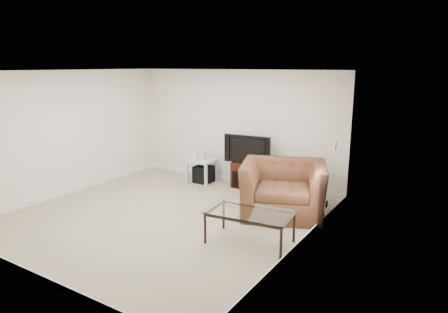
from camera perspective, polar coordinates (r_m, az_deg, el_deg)
The scene contains 18 objects.
floor at distance 7.18m, azimuth -8.59°, elevation -8.37°, with size 5.00×5.00×0.00m, color tan.
ceiling at distance 6.70m, azimuth -9.32°, elevation 11.99°, with size 5.00×5.00×0.00m, color white.
wall_back at distance 8.84m, azimuth 1.74°, elevation 4.20°, with size 5.00×0.02×2.50m, color silver.
wall_left at distance 8.66m, azimuth -21.58°, elevation 3.11°, with size 0.02×5.00×2.50m, color silver.
wall_right at distance 5.55m, azimuth 10.98°, elevation -1.28°, with size 0.02×5.00×2.50m, color silver.
plate_back at distance 9.60m, azimuth -5.55°, elevation 4.85°, with size 0.12×0.02×0.12m, color white.
plate_right_switch at distance 7.04m, azimuth 15.64°, elevation 1.47°, with size 0.02×0.09×0.13m, color white.
plate_right_outlet at distance 7.01m, azimuth 14.45°, elevation -6.57°, with size 0.02×0.08×0.12m, color white.
tv_stand at distance 8.63m, azimuth 3.62°, elevation -2.62°, with size 0.68×0.47×0.56m, color black, non-canonical shape.
dvd_player at distance 8.55m, azimuth 3.52°, elevation -1.46°, with size 0.39×0.27×0.05m, color black.
television at distance 8.47m, azimuth 3.59°, elevation 1.14°, with size 0.97×0.19×0.60m, color black.
side_table at distance 9.00m, azimuth -3.18°, elevation -2.07°, with size 0.55×0.55×0.53m, color silver, non-canonical shape.
subwoofer at distance 9.02m, azimuth -2.92°, elevation -2.54°, with size 0.38×0.38×0.38m, color black.
game_console at distance 8.95m, azimuth -4.01°, elevation 0.38°, with size 0.05×0.18×0.24m, color white.
game_case at distance 8.86m, azimuth -2.91°, elevation 0.15°, with size 0.05×0.15×0.21m, color silver.
recliner at distance 7.07m, azimuth 8.50°, elevation -3.33°, with size 1.44×0.93×1.26m, color brown.
coffee_table at distance 6.01m, azimuth 3.70°, elevation -10.05°, with size 1.26×0.71×0.49m, color black, non-canonical shape.
remote at distance 6.12m, azimuth 1.21°, elevation -7.01°, with size 0.20×0.05×0.02m, color #B2B2B7.
Camera 1 is at (4.41, -5.04, 2.59)m, focal length 32.00 mm.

